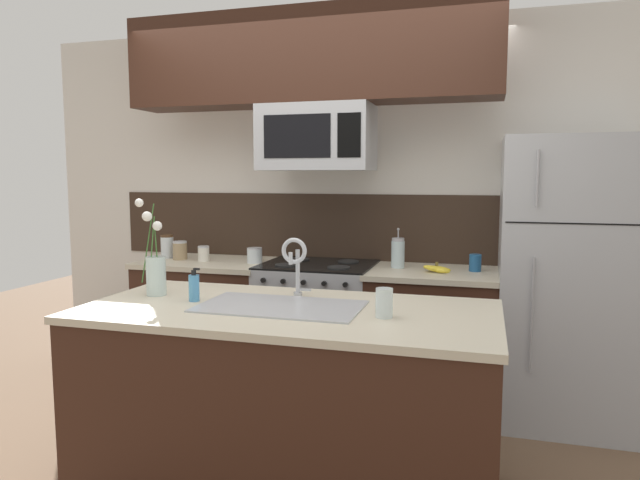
% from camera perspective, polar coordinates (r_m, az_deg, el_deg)
% --- Properties ---
extents(ground_plane, '(10.00, 10.00, 0.00)m').
position_cam_1_polar(ground_plane, '(3.38, -4.83, -20.37)').
color(ground_plane, brown).
extents(rear_partition, '(5.20, 0.10, 2.60)m').
position_cam_1_polar(rear_partition, '(4.17, 5.22, 3.36)').
color(rear_partition, silver).
rests_on(rear_partition, ground).
extents(splash_band, '(3.39, 0.01, 0.48)m').
position_cam_1_polar(splash_band, '(4.20, 1.02, 1.35)').
color(splash_band, '#332319').
rests_on(splash_band, rear_partition).
extents(back_counter_left, '(0.94, 0.65, 0.91)m').
position_cam_1_polar(back_counter_left, '(4.31, -11.03, -7.98)').
color(back_counter_left, '#381E14').
rests_on(back_counter_left, ground).
extents(back_counter_right, '(0.84, 0.65, 0.91)m').
position_cam_1_polar(back_counter_right, '(3.87, 11.14, -9.66)').
color(back_counter_right, '#381E14').
rests_on(back_counter_right, ground).
extents(stove_range, '(0.76, 0.64, 0.93)m').
position_cam_1_polar(stove_range, '(4.01, -0.22, -8.89)').
color(stove_range, '#A8AAAF').
rests_on(stove_range, ground).
extents(microwave, '(0.74, 0.40, 0.43)m').
position_cam_1_polar(microwave, '(3.86, -0.32, 10.16)').
color(microwave, '#A8AAAF').
extents(upper_cabinet_band, '(2.48, 0.34, 0.60)m').
position_cam_1_polar(upper_cabinet_band, '(3.91, -1.21, 17.73)').
color(upper_cabinet_band, '#381E14').
extents(refrigerator, '(0.89, 0.74, 1.75)m').
position_cam_1_polar(refrigerator, '(3.82, 24.08, -3.85)').
color(refrigerator, '#A8AAAF').
rests_on(refrigerator, ground).
extents(storage_jar_tall, '(0.09, 0.09, 0.17)m').
position_cam_1_polar(storage_jar_tall, '(4.42, -15.04, -0.61)').
color(storage_jar_tall, silver).
rests_on(storage_jar_tall, back_counter_left).
extents(storage_jar_medium, '(0.10, 0.10, 0.14)m').
position_cam_1_polar(storage_jar_medium, '(4.31, -13.83, -1.01)').
color(storage_jar_medium, '#997F5B').
rests_on(storage_jar_medium, back_counter_left).
extents(storage_jar_short, '(0.08, 0.08, 0.11)m').
position_cam_1_polar(storage_jar_short, '(4.19, -11.56, -1.34)').
color(storage_jar_short, silver).
rests_on(storage_jar_short, back_counter_left).
extents(storage_jar_squat, '(0.11, 0.11, 0.11)m').
position_cam_1_polar(storage_jar_squat, '(4.05, -6.56, -1.53)').
color(storage_jar_squat, silver).
rests_on(storage_jar_squat, back_counter_left).
extents(banana_bunch, '(0.19, 0.12, 0.08)m').
position_cam_1_polar(banana_bunch, '(3.71, 11.59, -2.85)').
color(banana_bunch, yellow).
rests_on(banana_bunch, back_counter_right).
extents(french_press, '(0.09, 0.09, 0.27)m').
position_cam_1_polar(french_press, '(3.84, 7.80, -1.28)').
color(french_press, silver).
rests_on(french_press, back_counter_right).
extents(coffee_tin, '(0.08, 0.08, 0.11)m').
position_cam_1_polar(coffee_tin, '(3.80, 15.26, -2.22)').
color(coffee_tin, '#1E5184').
rests_on(coffee_tin, back_counter_right).
extents(island_counter, '(1.93, 0.92, 0.91)m').
position_cam_1_polar(island_counter, '(2.82, -3.19, -15.79)').
color(island_counter, '#381E14').
rests_on(island_counter, ground).
extents(kitchen_sink, '(0.76, 0.44, 0.16)m').
position_cam_1_polar(kitchen_sink, '(2.71, -3.98, -8.13)').
color(kitchen_sink, '#ADAFB5').
rests_on(kitchen_sink, island_counter).
extents(sink_faucet, '(0.14, 0.14, 0.31)m').
position_cam_1_polar(sink_faucet, '(2.86, -2.50, -1.90)').
color(sink_faucet, '#B7BABF').
rests_on(sink_faucet, island_counter).
extents(dish_soap_bottle, '(0.06, 0.05, 0.16)m').
position_cam_1_polar(dish_soap_bottle, '(2.86, -12.48, -4.65)').
color(dish_soap_bottle, '#4C93C6').
rests_on(dish_soap_bottle, island_counter).
extents(drinking_glass, '(0.08, 0.08, 0.13)m').
position_cam_1_polar(drinking_glass, '(2.50, 6.44, -6.27)').
color(drinking_glass, silver).
rests_on(drinking_glass, island_counter).
extents(flower_vase, '(0.15, 0.10, 0.50)m').
position_cam_1_polar(flower_vase, '(3.05, -16.14, -3.03)').
color(flower_vase, silver).
rests_on(flower_vase, island_counter).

